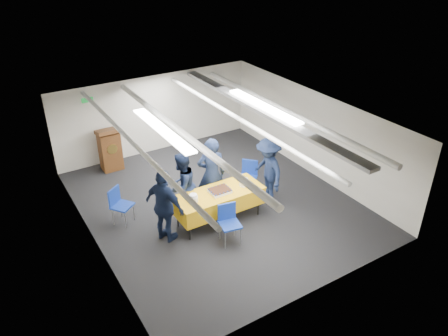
{
  "coord_description": "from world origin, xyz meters",
  "views": [
    {
      "loc": [
        -4.57,
        -7.74,
        5.94
      ],
      "look_at": [
        0.08,
        -0.2,
        1.05
      ],
      "focal_mm": 35.0,
      "sensor_mm": 36.0,
      "label": 1
    }
  ],
  "objects": [
    {
      "name": "plate_stack_left",
      "position": [
        -1.0,
        -0.7,
        0.86
      ],
      "size": [
        0.2,
        0.2,
        0.18
      ],
      "color": "white",
      "rests_on": "serving_table"
    },
    {
      "name": "sailor_b",
      "position": [
        -0.94,
        -0.04,
        0.81
      ],
      "size": [
        0.98,
        0.91,
        1.62
      ],
      "primitive_type": "imported",
      "rotation": [
        0.0,
        0.0,
        3.64
      ],
      "color": "black",
      "rests_on": "ground"
    },
    {
      "name": "room_shell",
      "position": [
        0.09,
        0.41,
        1.81
      ],
      "size": [
        6.0,
        7.0,
        2.3
      ],
      "color": "beige",
      "rests_on": "ground"
    },
    {
      "name": "ground",
      "position": [
        0.0,
        0.0,
        0.0
      ],
      "size": [
        7.0,
        7.0,
        0.0
      ],
      "primitive_type": "plane",
      "color": "black",
      "rests_on": "ground"
    },
    {
      "name": "sheet_cake",
      "position": [
        -0.32,
        -0.67,
        0.81
      ],
      "size": [
        0.47,
        0.36,
        0.09
      ],
      "color": "white",
      "rests_on": "serving_table"
    },
    {
      "name": "chair_near",
      "position": [
        -0.52,
        -1.36,
        0.53
      ],
      "size": [
        0.49,
        0.49,
        0.87
      ],
      "color": "gray",
      "rests_on": "ground"
    },
    {
      "name": "plate_stack_right",
      "position": [
        0.31,
        -0.7,
        0.85
      ],
      "size": [
        0.22,
        0.22,
        0.18
      ],
      "color": "white",
      "rests_on": "serving_table"
    },
    {
      "name": "serving_table",
      "position": [
        -0.34,
        -0.65,
        0.56
      ],
      "size": [
        2.05,
        0.81,
        0.77
      ],
      "color": "black",
      "rests_on": "ground"
    },
    {
      "name": "podium",
      "position": [
        -1.6,
        3.05,
        0.61
      ],
      "size": [
        0.62,
        0.53,
        1.25
      ],
      "color": "brown",
      "rests_on": "ground"
    },
    {
      "name": "chair_right",
      "position": [
        0.95,
        0.03,
        0.53
      ],
      "size": [
        0.59,
        0.59,
        0.87
      ],
      "color": "gray",
      "rests_on": "ground"
    },
    {
      "name": "sailor_d",
      "position": [
        1.13,
        -0.5,
        0.83
      ],
      "size": [
        0.74,
        1.14,
        1.66
      ],
      "primitive_type": "imported",
      "rotation": [
        0.0,
        0.0,
        -1.69
      ],
      "color": "black",
      "rests_on": "ground"
    },
    {
      "name": "chair_left",
      "position": [
        -2.28,
        0.49,
        0.53
      ],
      "size": [
        0.59,
        0.59,
        0.87
      ],
      "color": "gray",
      "rests_on": "ground"
    },
    {
      "name": "sailor_a",
      "position": [
        -0.18,
        -0.07,
        0.91
      ],
      "size": [
        0.78,
        0.65,
        1.82
      ],
      "primitive_type": "imported",
      "rotation": [
        0.0,
        0.0,
        2.76
      ],
      "color": "black",
      "rests_on": "ground"
    },
    {
      "name": "sailor_c",
      "position": [
        -1.64,
        -0.64,
        0.85
      ],
      "size": [
        0.78,
        1.07,
        1.69
      ],
      "primitive_type": "imported",
      "rotation": [
        0.0,
        0.0,
        1.99
      ],
      "color": "black",
      "rests_on": "ground"
    }
  ]
}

